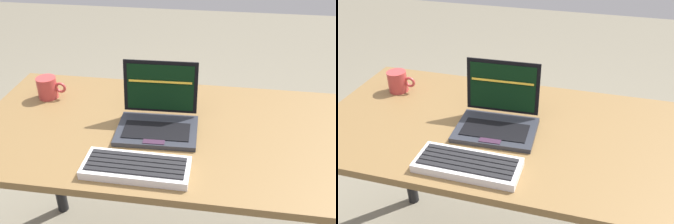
{
  "view_description": "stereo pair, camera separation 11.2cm",
  "coord_description": "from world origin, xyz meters",
  "views": [
    {
      "loc": [
        0.1,
        -1.0,
        1.44
      ],
      "look_at": [
        -0.04,
        -0.05,
        0.85
      ],
      "focal_mm": 39.02,
      "sensor_mm": 36.0,
      "label": 1
    },
    {
      "loc": [
        0.21,
        -0.97,
        1.44
      ],
      "look_at": [
        -0.04,
        -0.05,
        0.85
      ],
      "focal_mm": 39.02,
      "sensor_mm": 36.0,
      "label": 2
    }
  ],
  "objects": [
    {
      "name": "desk",
      "position": [
        0.0,
        0.0,
        0.64
      ],
      "size": [
        1.41,
        0.66,
        0.76
      ],
      "color": "brown",
      "rests_on": "ground"
    },
    {
      "name": "coffee_mug",
      "position": [
        -0.53,
        0.14,
        0.8
      ],
      "size": [
        0.11,
        0.07,
        0.08
      ],
      "color": "#B03838",
      "rests_on": "desk"
    },
    {
      "name": "external_keyboard",
      "position": [
        -0.11,
        -0.23,
        0.77
      ],
      "size": [
        0.3,
        0.12,
        0.03
      ],
      "color": "silver",
      "rests_on": "desk"
    },
    {
      "name": "laptop_front",
      "position": [
        -0.08,
        -0.0,
        0.8
      ],
      "size": [
        0.27,
        0.22,
        0.21
      ],
      "color": "#272A32",
      "rests_on": "desk"
    }
  ]
}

